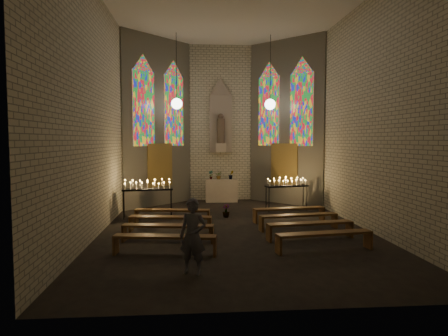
{
  "coord_description": "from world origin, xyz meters",
  "views": [
    {
      "loc": [
        -1.3,
        -12.15,
        2.74
      ],
      "look_at": [
        -0.25,
        0.93,
        1.82
      ],
      "focal_mm": 32.0,
      "sensor_mm": 36.0,
      "label": 1
    }
  ],
  "objects_px": {
    "altar": "(221,190)",
    "aisle_flower_pot": "(226,211)",
    "votive_stand_right": "(287,184)",
    "votive_stand_left": "(148,187)",
    "visitor": "(193,236)"
  },
  "relations": [
    {
      "from": "altar",
      "to": "aisle_flower_pot",
      "type": "height_order",
      "value": "altar"
    },
    {
      "from": "votive_stand_right",
      "to": "visitor",
      "type": "distance_m",
      "value": 7.94
    },
    {
      "from": "aisle_flower_pot",
      "to": "votive_stand_left",
      "type": "xyz_separation_m",
      "value": [
        -2.76,
        0.13,
        0.87
      ]
    },
    {
      "from": "votive_stand_left",
      "to": "visitor",
      "type": "height_order",
      "value": "visitor"
    },
    {
      "from": "votive_stand_right",
      "to": "votive_stand_left",
      "type": "bearing_deg",
      "value": -179.27
    },
    {
      "from": "aisle_flower_pot",
      "to": "altar",
      "type": "bearing_deg",
      "value": 88.35
    },
    {
      "from": "altar",
      "to": "votive_stand_left",
      "type": "bearing_deg",
      "value": -129.24
    },
    {
      "from": "votive_stand_right",
      "to": "visitor",
      "type": "height_order",
      "value": "visitor"
    },
    {
      "from": "votive_stand_right",
      "to": "altar",
      "type": "bearing_deg",
      "value": 123.06
    },
    {
      "from": "aisle_flower_pot",
      "to": "visitor",
      "type": "distance_m",
      "value": 6.05
    },
    {
      "from": "altar",
      "to": "votive_stand_left",
      "type": "xyz_separation_m",
      "value": [
        -2.86,
        -3.51,
        0.6
      ]
    },
    {
      "from": "altar",
      "to": "aisle_flower_pot",
      "type": "xyz_separation_m",
      "value": [
        -0.1,
        -3.63,
        -0.27
      ]
    },
    {
      "from": "altar",
      "to": "visitor",
      "type": "bearing_deg",
      "value": -97.7
    },
    {
      "from": "aisle_flower_pot",
      "to": "visitor",
      "type": "xyz_separation_m",
      "value": [
        -1.19,
        -5.91,
        0.55
      ]
    },
    {
      "from": "altar",
      "to": "aisle_flower_pot",
      "type": "relative_size",
      "value": 3.03
    }
  ]
}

